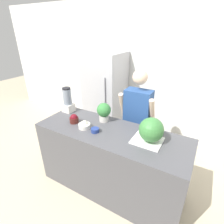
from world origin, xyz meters
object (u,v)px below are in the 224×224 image
object	(u,v)px
bowl_cherries	(74,119)
potted_plant	(104,111)
watermelon	(151,130)
blender	(68,101)
refrigerator	(105,95)
person	(137,121)
bowl_cream	(84,125)
bowl_small_blue	(95,130)

from	to	relation	value
bowl_cherries	potted_plant	world-z (taller)	potted_plant
watermelon	blender	world-z (taller)	blender
potted_plant	bowl_cherries	bearing A→B (deg)	-143.38
blender	potted_plant	world-z (taller)	blender
refrigerator	blender	bearing A→B (deg)	-88.41
refrigerator	potted_plant	distance (m)	1.30
refrigerator	potted_plant	xyz separation A→B (m)	(0.66, -1.09, 0.23)
refrigerator	person	xyz separation A→B (m)	(0.98, -0.68, -0.03)
bowl_cream	blender	xyz separation A→B (m)	(-0.51, 0.27, 0.13)
bowl_cream	bowl_small_blue	world-z (taller)	bowl_cream
person	potted_plant	xyz separation A→B (m)	(-0.32, -0.42, 0.26)
watermelon	bowl_small_blue	xyz separation A→B (m)	(-0.65, -0.14, -0.13)
blender	bowl_cherries	bearing A→B (deg)	-36.75
refrigerator	watermelon	xyz separation A→B (m)	(1.36, -1.25, 0.24)
bowl_cherries	potted_plant	distance (m)	0.41
bowl_small_blue	bowl_cream	bearing A→B (deg)	175.62
watermelon	potted_plant	xyz separation A→B (m)	(-0.70, 0.15, -0.01)
bowl_small_blue	watermelon	bearing A→B (deg)	12.43
bowl_small_blue	potted_plant	size ratio (longest dim) A/B	0.39
blender	potted_plant	xyz separation A→B (m)	(0.63, 0.01, -0.03)
potted_plant	bowl_small_blue	bearing A→B (deg)	-79.20
watermelon	refrigerator	bearing A→B (deg)	137.56
bowl_small_blue	potted_plant	xyz separation A→B (m)	(-0.06, 0.30, 0.12)
watermelon	bowl_cherries	xyz separation A→B (m)	(-1.03, -0.09, -0.10)
person	bowl_cream	world-z (taller)	person
bowl_small_blue	potted_plant	world-z (taller)	potted_plant
bowl_cherries	potted_plant	xyz separation A→B (m)	(0.32, 0.24, 0.09)
person	watermelon	size ratio (longest dim) A/B	5.80
watermelon	bowl_cherries	bearing A→B (deg)	-175.24
watermelon	bowl_small_blue	world-z (taller)	watermelon
bowl_cream	potted_plant	world-z (taller)	potted_plant
person	refrigerator	bearing A→B (deg)	145.35
refrigerator	bowl_small_blue	bearing A→B (deg)	-62.74
refrigerator	watermelon	size ratio (longest dim) A/B	6.16
person	bowl_cream	bearing A→B (deg)	-121.82
watermelon	potted_plant	size ratio (longest dim) A/B	1.06
bowl_cherries	bowl_cream	size ratio (longest dim) A/B	0.82
bowl_small_blue	blender	distance (m)	0.76
potted_plant	refrigerator	bearing A→B (deg)	121.10
watermelon	bowl_cream	world-z (taller)	watermelon
refrigerator	bowl_cream	world-z (taller)	refrigerator
refrigerator	bowl_cherries	xyz separation A→B (m)	(0.34, -1.33, 0.14)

